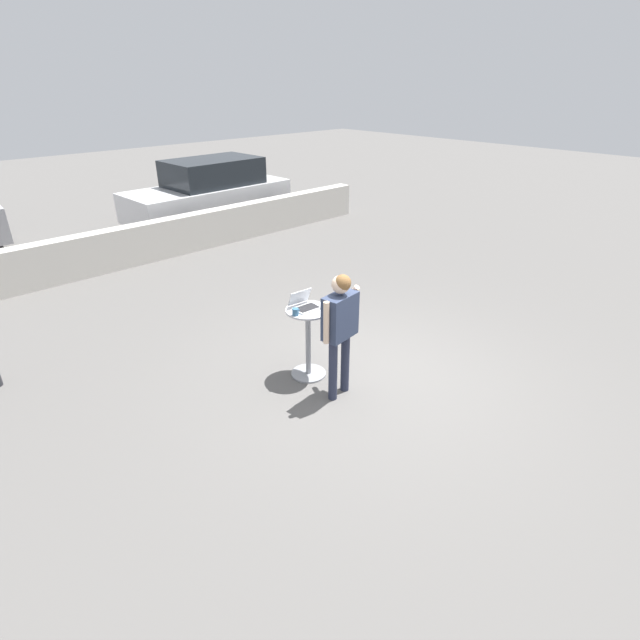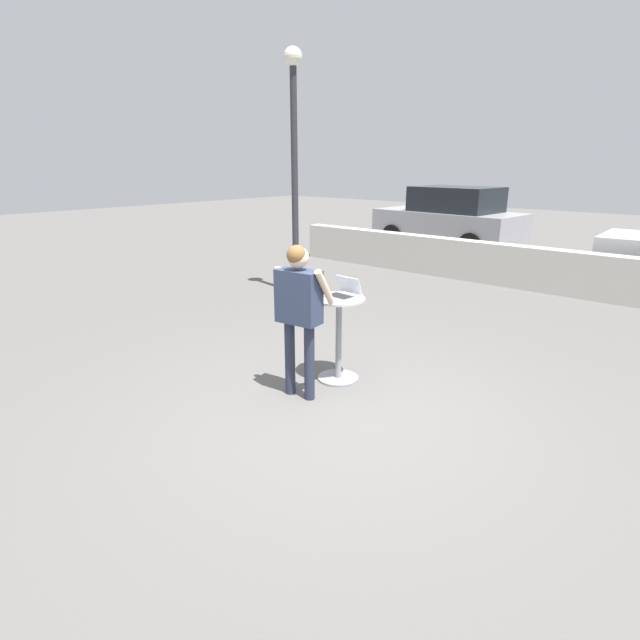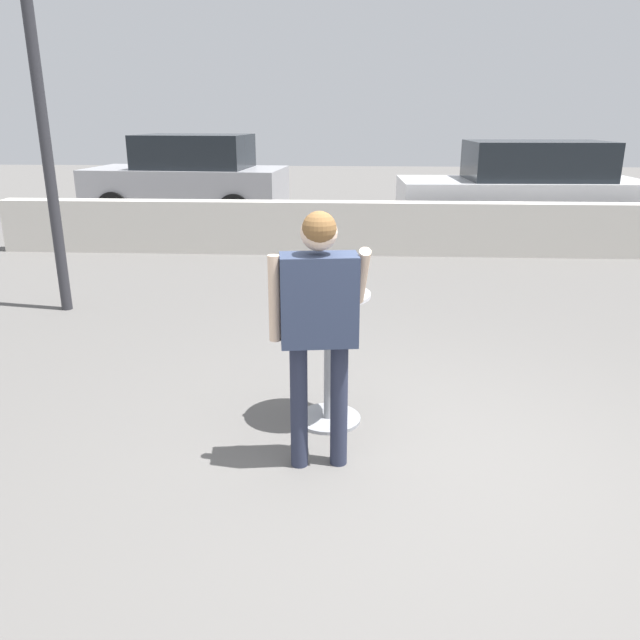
{
  "view_description": "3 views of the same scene",
  "coord_description": "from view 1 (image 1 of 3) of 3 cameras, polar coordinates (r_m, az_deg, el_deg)",
  "views": [
    {
      "loc": [
        -4.45,
        -3.63,
        3.68
      ],
      "look_at": [
        -0.82,
        0.21,
        1.08
      ],
      "focal_mm": 28.0,
      "sensor_mm": 36.0,
      "label": 1
    },
    {
      "loc": [
        2.77,
        -3.47,
        2.41
      ],
      "look_at": [
        -0.43,
        0.2,
        0.87
      ],
      "focal_mm": 28.0,
      "sensor_mm": 36.0,
      "label": 2
    },
    {
      "loc": [
        -0.41,
        -3.47,
        2.15
      ],
      "look_at": [
        -0.62,
        0.22,
        0.94
      ],
      "focal_mm": 35.0,
      "sensor_mm": 36.0,
      "label": 3
    }
  ],
  "objects": [
    {
      "name": "coffee_mug",
      "position": [
        6.23,
        -2.81,
        0.94
      ],
      "size": [
        0.11,
        0.08,
        0.09
      ],
      "color": "#336084",
      "rests_on": "cafe_table"
    },
    {
      "name": "ground_plane",
      "position": [
        6.82,
        6.29,
        -6.65
      ],
      "size": [
        50.0,
        50.0,
        0.0
      ],
      "primitive_type": "plane",
      "color": "#5B5956"
    },
    {
      "name": "cafe_table",
      "position": [
        6.59,
        -1.36,
        -2.07
      ],
      "size": [
        0.58,
        0.58,
        0.98
      ],
      "color": "gray",
      "rests_on": "ground_plane"
    },
    {
      "name": "laptop",
      "position": [
        6.43,
        -1.78,
        1.81
      ],
      "size": [
        0.35,
        0.34,
        0.22
      ],
      "color": "silver",
      "rests_on": "cafe_table"
    },
    {
      "name": "parked_car_near_street",
      "position": [
        14.08,
        -12.49,
        14.04
      ],
      "size": [
        4.42,
        1.97,
        1.72
      ],
      "color": "silver",
      "rests_on": "ground_plane"
    },
    {
      "name": "standing_person",
      "position": [
        5.95,
        2.3,
        -0.09
      ],
      "size": [
        0.6,
        0.42,
        1.64
      ],
      "color": "#282D42",
      "rests_on": "ground_plane"
    },
    {
      "name": "pavement_kerb",
      "position": [
        11.6,
        -19.19,
        8.39
      ],
      "size": [
        12.38,
        0.35,
        0.84
      ],
      "color": "beige",
      "rests_on": "ground_plane"
    }
  ]
}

